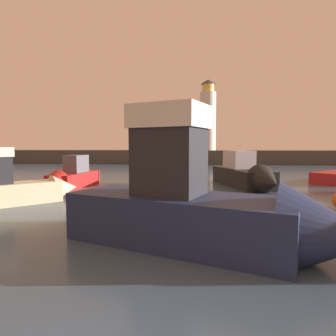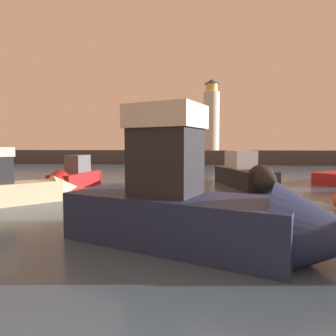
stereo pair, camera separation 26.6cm
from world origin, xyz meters
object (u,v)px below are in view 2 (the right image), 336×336
Objects in this scene: motorboat_0 at (19,187)px; motorboat_4 at (210,210)px; motorboat_5 at (71,178)px; motorboat_3 at (249,176)px; lighthouse at (211,117)px.

motorboat_0 is 11.09m from motorboat_4.
motorboat_4 is at bearing -51.08° from motorboat_5.
motorboat_5 is (-12.44, -1.35, -0.14)m from motorboat_3.
motorboat_4 reaches higher than motorboat_0.
motorboat_3 is 13.18m from motorboat_4.
motorboat_5 is (-9.24, 11.44, -0.42)m from motorboat_4.
lighthouse reaches higher than motorboat_5.
motorboat_5 is at bearing -109.81° from lighthouse.
motorboat_3 is at bearing 6.18° from motorboat_5.
motorboat_4 is (-1.72, -41.85, -6.63)m from lighthouse.
motorboat_0 reaches higher than motorboat_3.
motorboat_0 is 5.65m from motorboat_5.
lighthouse is 42.41m from motorboat_4.
motorboat_0 is (-11.17, -36.06, -6.92)m from lighthouse.
motorboat_4 is at bearing -104.05° from motorboat_3.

